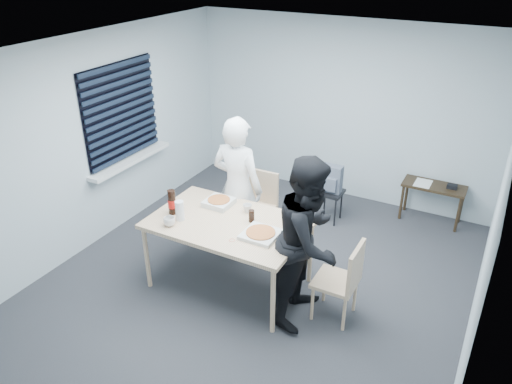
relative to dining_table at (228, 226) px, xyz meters
The scene contains 19 objects.
room 2.17m from the dining_table, 161.25° to the left, with size 5.00×5.00×5.00m.
dining_table is the anchor object (origin of this frame).
chair_far 1.13m from the dining_table, 100.11° to the left, with size 0.42×0.42×0.89m.
chair_right 1.33m from the dining_table, ahead, with size 0.42×0.42×0.89m.
person_white 0.69m from the dining_table, 111.50° to the left, with size 0.65×0.42×1.77m, color white.
person_black 0.96m from the dining_table, ahead, with size 0.86×0.47×1.77m, color black.
side_table 3.08m from the dining_table, 55.96° to the left, with size 0.83×0.37×0.55m.
stool 1.99m from the dining_table, 75.69° to the left, with size 0.32×0.32×0.45m.
backpack 1.94m from the dining_table, 75.61° to the left, with size 0.27×0.20×0.38m.
pizza_box_a 0.41m from the dining_table, 136.48° to the left, with size 0.30×0.30×0.07m.
pizza_box_b 0.45m from the dining_table, 11.11° to the right, with size 0.36×0.36×0.05m.
mug_a 0.63m from the dining_table, 144.54° to the right, with size 0.12×0.12×0.10m, color silver.
mug_b 0.31m from the dining_table, 74.72° to the left, with size 0.10×0.10×0.09m, color silver.
cola_glass 0.28m from the dining_table, 29.25° to the left, with size 0.06×0.06×0.14m, color black.
soda_bottle 0.68m from the dining_table, 168.11° to the right, with size 0.09×0.09×0.28m.
plastic_cups 0.55m from the dining_table, 156.84° to the right, with size 0.09×0.09×0.22m, color silver.
rubber_band 0.38m from the dining_table, 53.30° to the right, with size 0.06×0.06×0.00m, color red.
papers 2.97m from the dining_table, 58.10° to the left, with size 0.21×0.29×0.00m, color white.
black_box 3.20m from the dining_table, 52.71° to the left, with size 0.13×0.09×0.05m, color black.
Camera 1 is at (2.20, -4.18, 3.54)m, focal length 35.00 mm.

